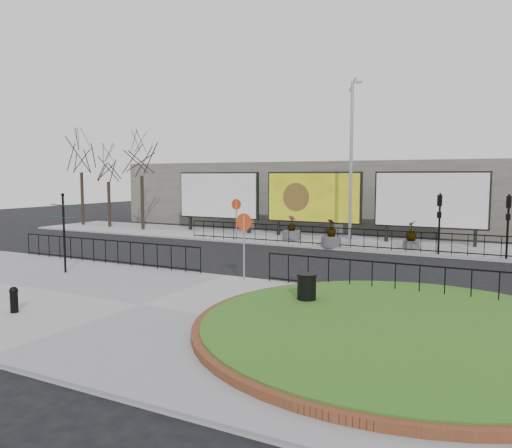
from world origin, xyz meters
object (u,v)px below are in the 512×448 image
Objects in this scene: planter_a at (292,232)px; planter_b at (331,237)px; bollard at (14,298)px; litter_bin at (307,290)px; fingerpost_sign at (64,225)px; planter_c at (411,237)px; lamp_post at (351,160)px; billboard_mid at (313,198)px.

planter_b is (3.05, -1.60, 0.05)m from planter_a.
bollard is 0.51× the size of planter_a.
litter_bin is at bearing -73.93° from planter_b.
litter_bin is 0.67× the size of planter_a.
bollard is (3.44, -4.82, -1.50)m from fingerpost_sign.
bollard is 19.33m from planter_c.
lamp_post is 6.30× the size of planter_a.
fingerpost_sign is at bearing -106.06° from planter_a.
planter_b reaches higher than bollard.
lamp_post is at bearing -33.25° from billboard_mid.
lamp_post is 5.40m from planter_c.
billboard_mid is at bearing 158.92° from planter_c.
fingerpost_sign is 4.27× the size of bollard.
planter_b is at bearing -108.99° from lamp_post.
fingerpost_sign is 6.11m from bollard.
planter_c is (3.48, -0.53, -4.09)m from lamp_post.
planter_a is (-6.60, 13.90, -0.03)m from litter_bin.
bollard is (-4.06, -18.33, -4.30)m from lamp_post.
planter_a is at bearing -106.87° from billboard_mid.
planter_a is at bearing 152.35° from planter_b.
planter_a is at bearing 79.86° from fingerpost_sign.
lamp_post is 15.70m from fingerpost_sign.
lamp_post is 6.04× the size of planter_b.
fingerpost_sign is (-7.50, -13.51, -2.80)m from lamp_post.
lamp_post reaches higher than planter_c.
lamp_post is (3.01, -1.97, 2.23)m from billboard_mid.
litter_bin is (7.05, 4.43, 0.09)m from bollard.
billboard_mid is 4.23× the size of planter_a.
billboard_mid is 1.96× the size of fingerpost_sign.
lamp_post is 12.44× the size of bollard.
billboard_mid reaches higher than fingerpost_sign.
planter_b is 1.02× the size of planter_c.
planter_b is at bearing -55.48° from billboard_mid.
fingerpost_sign is at bearing 125.52° from bollard.
billboard_mid is at bearing 73.13° from planter_a.
fingerpost_sign is at bearing -119.02° from lamp_post.
planter_a is (-0.60, -1.97, -2.01)m from billboard_mid.
lamp_post reaches higher than billboard_mid.
lamp_post reaches higher than planter_a.
billboard_mid is at bearing 79.76° from fingerpost_sign.
bollard is at bearing -147.88° from litter_bin.
lamp_post is at bearing 102.15° from litter_bin.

